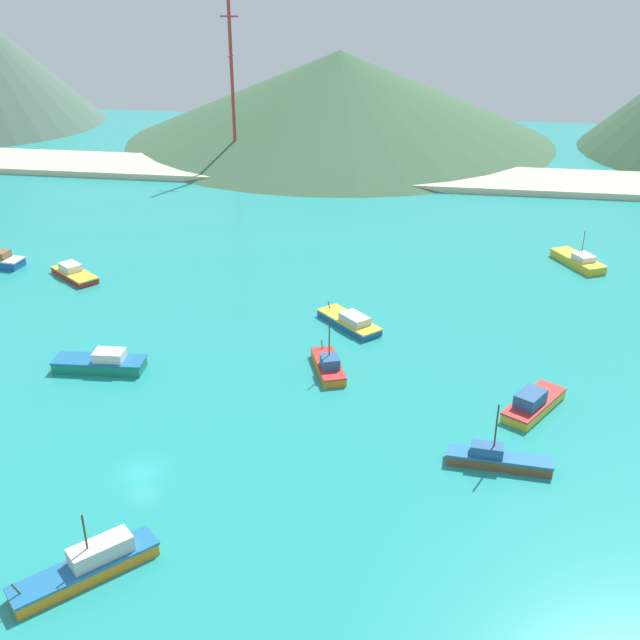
% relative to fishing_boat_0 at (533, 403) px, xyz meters
% --- Properties ---
extents(ground, '(260.00, 280.00, 0.50)m').
position_rel_fishing_boat_0_xyz_m(ground, '(-35.20, 14.17, -1.12)').
color(ground, teal).
extents(fishing_boat_0, '(7.07, 8.89, 2.46)m').
position_rel_fishing_boat_0_xyz_m(fishing_boat_0, '(0.00, 0.00, 0.00)').
color(fishing_boat_0, gold).
rests_on(fishing_boat_0, ground).
extents(fishing_boat_1, '(10.23, 3.69, 2.37)m').
position_rel_fishing_boat_0_xyz_m(fishing_boat_1, '(-46.30, 1.37, -0.01)').
color(fishing_boat_1, '#198466').
rests_on(fishing_boat_1, ground).
extents(fishing_boat_2, '(8.74, 7.71, 1.86)m').
position_rel_fishing_boat_0_xyz_m(fishing_boat_2, '(-61.30, 26.35, -0.21)').
color(fishing_boat_2, red).
rests_on(fishing_boat_2, ground).
extents(fishing_boat_3, '(7.35, 9.83, 5.44)m').
position_rel_fishing_boat_0_xyz_m(fishing_boat_3, '(10.60, 42.41, -0.13)').
color(fishing_boat_3, gold).
rests_on(fishing_boat_3, ground).
extents(fishing_boat_4, '(8.82, 8.83, 1.85)m').
position_rel_fishing_boat_0_xyz_m(fishing_boat_4, '(-20.42, 16.50, -0.19)').
color(fishing_boat_4, '#1E5BA8').
rests_on(fishing_boat_4, ground).
extents(fishing_boat_5, '(9.50, 2.55, 6.36)m').
position_rel_fishing_boat_0_xyz_m(fishing_boat_5, '(-4.05, -9.94, -0.12)').
color(fishing_boat_5, brown).
rests_on(fishing_boat_5, ground).
extents(fishing_boat_8, '(9.35, 9.62, 5.53)m').
position_rel_fishing_boat_0_xyz_m(fishing_boat_8, '(-34.40, -28.18, 0.04)').
color(fishing_boat_8, orange).
rests_on(fishing_boat_8, ground).
extents(fishing_boat_11, '(5.01, 8.10, 6.26)m').
position_rel_fishing_boat_0_xyz_m(fishing_boat_11, '(-21.44, 4.81, -0.13)').
color(fishing_boat_11, orange).
rests_on(fishing_boat_11, ground).
extents(beach_strip, '(247.00, 18.07, 1.20)m').
position_rel_fishing_boat_0_xyz_m(beach_strip, '(-35.20, 87.46, -0.27)').
color(beach_strip, beige).
rests_on(beach_strip, ground).
extents(hill_central, '(106.40, 106.40, 21.34)m').
position_rel_fishing_boat_0_xyz_m(hill_central, '(-36.01, 124.34, 9.80)').
color(hill_central, '#3D6042').
rests_on(hill_central, ground).
extents(radio_tower, '(3.76, 3.00, 37.56)m').
position_rel_fishing_boat_0_xyz_m(radio_tower, '(-54.24, 90.93, 18.28)').
color(radio_tower, '#B7332D').
rests_on(radio_tower, ground).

